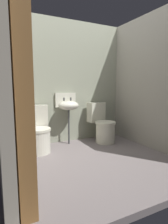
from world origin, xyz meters
TOP-DOWN VIEW (x-y plane):
  - ground_plane at (0.00, 0.00)m, footprint 2.81×2.53m
  - wall_back at (0.00, 1.11)m, footprint 2.81×0.10m
  - wall_right at (1.25, 0.10)m, footprint 0.10×2.33m
  - wooden_door_post at (-1.11, -0.91)m, footprint 0.14×0.14m
  - toilet_left at (-0.65, 0.71)m, footprint 0.48×0.65m
  - toilet_right at (0.64, 0.71)m, footprint 0.46×0.64m
  - sink at (-0.03, 0.90)m, footprint 0.42×0.35m

SIDE VIEW (x-z plane):
  - ground_plane at x=0.00m, z-range -0.08..0.00m
  - toilet_left at x=-0.65m, z-range -0.07..0.71m
  - toilet_right at x=0.64m, z-range -0.07..0.71m
  - sink at x=-0.03m, z-range 0.26..1.25m
  - wall_back at x=0.00m, z-range 0.00..2.39m
  - wall_right at x=1.25m, z-range 0.00..2.39m
  - wooden_door_post at x=-1.11m, z-range 0.00..2.39m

